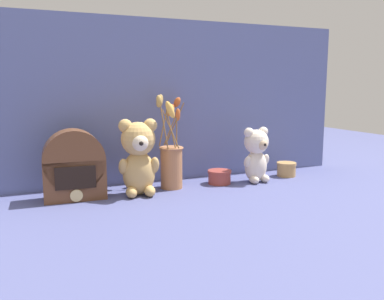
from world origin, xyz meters
The scene contains 8 objects.
ground_plane centered at (0.00, 0.00, 0.00)m, with size 4.00×4.00×0.00m, color #4C5184.
backdrop_wall centered at (0.00, 0.17, 0.32)m, with size 1.47×0.02×0.63m.
teddy_bear_large centered at (-0.21, -0.01, 0.14)m, with size 0.15×0.14×0.27m.
teddy_bear_medium centered at (0.27, 0.00, 0.11)m, with size 0.12×0.11×0.22m.
flower_vase centered at (-0.08, 0.04, 0.12)m, with size 0.14×0.18×0.35m.
vintage_radio centered at (-0.43, 0.03, 0.11)m, with size 0.21×0.11×0.24m.
decorative_tin_tall centered at (0.12, 0.03, 0.03)m, with size 0.09×0.09×0.05m.
decorative_tin_short centered at (0.44, 0.04, 0.03)m, with size 0.08×0.08×0.06m.
Camera 1 is at (-0.58, -1.36, 0.38)m, focal length 38.00 mm.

